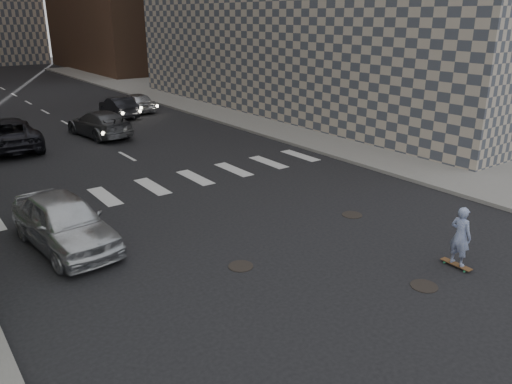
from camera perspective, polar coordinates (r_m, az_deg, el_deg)
ground at (r=14.37m, az=7.66°, el=-8.02°), size 160.00×160.00×0.00m
sidewalk_right at (r=37.92m, az=2.64°, el=9.62°), size 13.00×80.00×0.15m
manhole_a at (r=13.80m, az=18.66°, el=-10.15°), size 0.70×0.70×0.02m
manhole_b at (r=14.05m, az=-1.75°, el=-8.46°), size 0.70×0.70×0.02m
manhole_c at (r=17.80m, az=10.93°, el=-2.58°), size 0.70×0.70×0.02m
skateboarder at (r=14.70m, az=22.33°, el=-4.69°), size 0.45×0.90×1.79m
silver_sedan at (r=15.92m, az=-21.07°, el=-3.19°), size 2.36×4.91×1.62m
traffic_car_b at (r=30.24m, az=-17.47°, el=7.47°), size 2.69×5.29×1.47m
traffic_car_c at (r=29.05m, az=-26.61°, el=5.99°), size 2.97×5.99×1.63m
traffic_car_d at (r=37.55m, az=-13.55°, el=9.96°), size 1.65×4.05×1.38m
traffic_car_e at (r=35.85m, az=-15.44°, el=9.36°), size 1.53×4.18×1.37m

